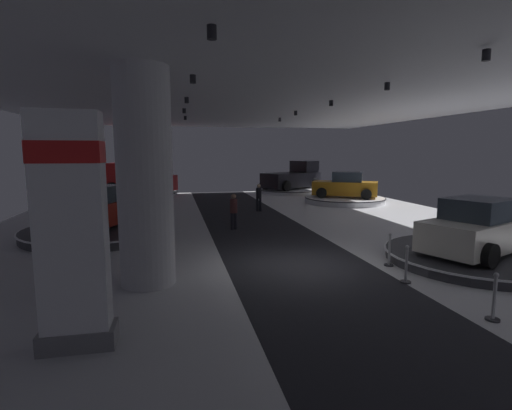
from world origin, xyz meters
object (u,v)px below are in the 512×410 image
Objects in this scene: display_platform_deep_left at (141,193)px; display_platform_deep_right at (291,190)px; column_left at (145,178)px; pickup_truck_deep_left at (137,180)px; brand_sign_pylon at (72,229)px; display_platform_far_right at (345,200)px; display_car_mid_left at (98,209)px; visitor_walking_near at (259,196)px; display_platform_near_right at (478,257)px; visitor_walking_far at (234,209)px; display_car_near_right at (479,228)px; display_car_far_right at (345,186)px; pickup_truck_deep_right at (294,177)px; display_platform_mid_left at (100,231)px.

display_platform_deep_right is at bearing -3.22° from display_platform_deep_left.
column_left is 21.79m from pickup_truck_deep_left.
pickup_truck_deep_left reaches higher than display_platform_deep_right.
brand_sign_pylon reaches higher than pickup_truck_deep_left.
display_platform_far_right is (1.62, -6.95, 0.02)m from display_platform_deep_right.
display_car_mid_left is 2.87× the size of visitor_walking_near.
visitor_walking_far is (-6.67, 6.62, 0.73)m from display_platform_near_right.
visitor_walking_near is (6.49, 14.56, -1.21)m from brand_sign_pylon.
display_platform_deep_right is at bearing 88.73° from display_car_near_right.
brand_sign_pylon is at bearing -107.54° from column_left.
display_platform_far_right is 3.37× the size of visitor_walking_far.
display_car_near_right is (-2.09, -14.02, 0.86)m from display_platform_far_right.
pickup_truck_deep_right is at bearing 100.89° from display_car_far_right.
display_platform_deep_right is 19.21m from display_platform_mid_left.
visitor_walking_far is at bearing -114.35° from visitor_walking_near.
display_platform_mid_left is at bearing -147.32° from visitor_walking_near.
display_car_near_right is 0.80× the size of pickup_truck_deep_left.
display_car_far_right is 0.80× the size of pickup_truck_deep_left.
display_platform_far_right is 14.16m from display_platform_near_right.
visitor_walking_near reaches higher than display_platform_deep_right.
visitor_walking_far is at bearing -71.35° from display_platform_deep_left.
column_left is at bearing -85.20° from display_platform_deep_left.
pickup_truck_deep_left is (-0.30, 0.12, 1.04)m from display_platform_deep_left.
display_platform_deep_right is at bearing 103.30° from display_car_far_right.
display_car_far_right is at bearing 40.13° from visitor_walking_far.
brand_sign_pylon reaches higher than pickup_truck_deep_right.
display_platform_far_right reaches higher than display_platform_near_right.
display_car_far_right is at bearing 27.60° from display_car_mid_left.
display_platform_near_right is 0.93× the size of display_platform_mid_left.
visitor_walking_near is (7.30, -10.12, 0.77)m from display_platform_deep_left.
pickup_truck_deep_left is at bearing 126.54° from visitor_walking_near.
display_car_far_right is 14.16m from display_car_near_right.
visitor_walking_near is at bearing 65.65° from visitor_walking_far.
display_platform_near_right is 3.51× the size of visitor_walking_far.
pickup_truck_deep_right is at bearing -2.89° from pickup_truck_deep_left.
display_platform_deep_right is at bearing -148.89° from pickup_truck_deep_right.
pickup_truck_deep_right is at bearing 100.71° from display_platform_far_right.
visitor_walking_far is at bearing 66.14° from brand_sign_pylon.
pickup_truck_deep_right reaches higher than display_car_near_right.
brand_sign_pylon is 0.72× the size of display_platform_deep_left.
brand_sign_pylon reaches higher than display_platform_near_right.
pickup_truck_deep_left is at bearing 89.18° from display_car_mid_left.
pickup_truck_deep_left reaches higher than visitor_walking_far.
brand_sign_pylon is 15.99m from visitor_walking_near.
column_left reaches higher than visitor_walking_near.
display_platform_deep_left is (-12.17, 0.69, -0.05)m from display_platform_deep_right.
display_car_near_right is (-0.03, -0.01, 0.90)m from display_platform_near_right.
brand_sign_pylon is at bearing -88.14° from display_platform_deep_left.
column_left reaches higher than display_platform_deep_left.
column_left is 7.48m from visitor_walking_far.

